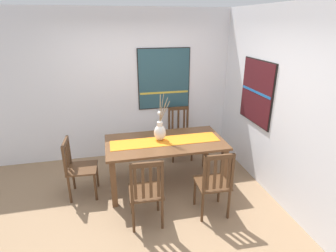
% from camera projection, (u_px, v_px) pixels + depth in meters
% --- Properties ---
extents(ground_plane, '(6.40, 6.40, 0.03)m').
position_uv_depth(ground_plane, '(152.00, 209.00, 3.84)').
color(ground_plane, '#8E7051').
extents(wall_back, '(6.40, 0.12, 2.70)m').
position_uv_depth(wall_back, '(134.00, 86.00, 5.04)').
color(wall_back, silver).
rests_on(wall_back, ground_plane).
extents(wall_side, '(0.12, 6.40, 2.70)m').
position_uv_depth(wall_side, '(284.00, 108.00, 3.74)').
color(wall_side, silver).
rests_on(wall_side, ground_plane).
extents(dining_table, '(1.79, 0.93, 0.76)m').
position_uv_depth(dining_table, '(165.00, 148.00, 4.19)').
color(dining_table, brown).
rests_on(dining_table, ground_plane).
extents(table_runner, '(1.65, 0.36, 0.01)m').
position_uv_depth(table_runner, '(165.00, 141.00, 4.15)').
color(table_runner, orange).
rests_on(table_runner, dining_table).
extents(centerpiece_vase, '(0.22, 0.29, 0.74)m').
position_uv_depth(centerpiece_vase, '(160.00, 131.00, 4.12)').
color(centerpiece_vase, silver).
rests_on(centerpiece_vase, dining_table).
extents(chair_0, '(0.44, 0.44, 0.91)m').
position_uv_depth(chair_0, '(78.00, 167.00, 3.98)').
color(chair_0, '#4C301C').
rests_on(chair_0, ground_plane).
extents(chair_1, '(0.44, 0.44, 0.97)m').
position_uv_depth(chair_1, '(214.00, 183.00, 3.55)').
color(chair_1, '#4C301C').
rests_on(chair_1, ground_plane).
extents(chair_2, '(0.44, 0.44, 0.97)m').
position_uv_depth(chair_2, '(146.00, 191.00, 3.37)').
color(chair_2, '#4C301C').
rests_on(chair_2, ground_plane).
extents(chair_3, '(0.43, 0.43, 0.96)m').
position_uv_depth(chair_3, '(180.00, 133.00, 5.16)').
color(chair_3, '#4C301C').
rests_on(chair_3, ground_plane).
extents(painting_on_back_wall, '(0.98, 0.05, 1.12)m').
position_uv_depth(painting_on_back_wall, '(164.00, 79.00, 5.06)').
color(painting_on_back_wall, black).
extents(painting_on_side_wall, '(0.05, 0.88, 1.00)m').
position_uv_depth(painting_on_side_wall, '(257.00, 92.00, 4.25)').
color(painting_on_side_wall, black).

